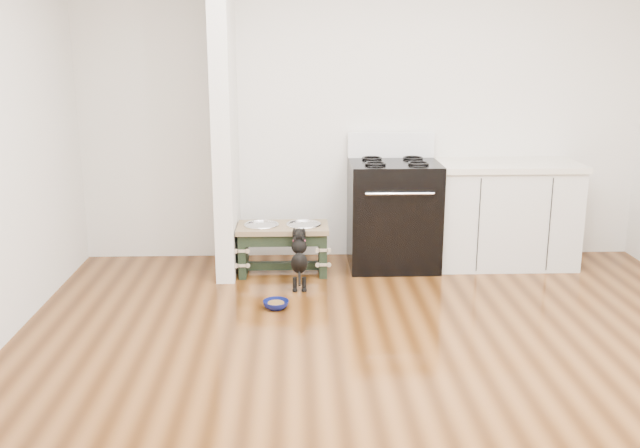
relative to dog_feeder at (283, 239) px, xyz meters
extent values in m
plane|color=#3E210B|center=(0.71, -1.97, -0.30)|extent=(5.00, 5.00, 0.00)
plane|color=silver|center=(0.71, 0.53, 1.05)|extent=(5.00, 0.00, 5.00)
plane|color=silver|center=(0.71, -4.47, 1.05)|extent=(5.00, 0.00, 5.00)
cube|color=silver|center=(-0.47, 0.13, 1.05)|extent=(0.15, 0.80, 2.70)
cube|color=black|center=(0.96, 0.19, 0.16)|extent=(0.76, 0.65, 0.92)
cube|color=black|center=(0.96, -0.12, 0.10)|extent=(0.58, 0.02, 0.50)
cylinder|color=silver|center=(0.96, -0.16, 0.42)|extent=(0.56, 0.02, 0.02)
cube|color=white|center=(0.96, 0.46, 0.73)|extent=(0.76, 0.08, 0.22)
torus|color=black|center=(0.78, 0.05, 0.63)|extent=(0.18, 0.18, 0.02)
torus|color=black|center=(1.14, 0.05, 0.63)|extent=(0.18, 0.18, 0.02)
torus|color=black|center=(0.78, 0.33, 0.63)|extent=(0.18, 0.18, 0.02)
torus|color=black|center=(1.14, 0.33, 0.63)|extent=(0.18, 0.18, 0.02)
cube|color=silver|center=(1.94, 0.21, 0.13)|extent=(1.20, 0.60, 0.86)
cube|color=beige|center=(1.94, 0.21, 0.59)|extent=(1.24, 0.64, 0.05)
cube|color=black|center=(1.94, -0.05, -0.25)|extent=(1.20, 0.06, 0.10)
cube|color=black|center=(-0.34, 0.01, -0.11)|extent=(0.06, 0.37, 0.38)
cube|color=black|center=(0.34, 0.01, -0.11)|extent=(0.06, 0.37, 0.38)
cube|color=black|center=(0.00, -0.16, 0.03)|extent=(0.61, 0.03, 0.09)
cube|color=black|center=(0.00, 0.01, -0.24)|extent=(0.61, 0.06, 0.06)
cube|color=brown|center=(0.00, 0.01, 0.10)|extent=(0.76, 0.41, 0.04)
cylinder|color=silver|center=(-0.18, 0.01, 0.10)|extent=(0.26, 0.26, 0.05)
cylinder|color=silver|center=(0.18, 0.01, 0.10)|extent=(0.26, 0.26, 0.05)
torus|color=silver|center=(-0.18, 0.01, 0.13)|extent=(0.30, 0.30, 0.02)
torus|color=silver|center=(0.18, 0.01, 0.13)|extent=(0.30, 0.30, 0.02)
cylinder|color=black|center=(0.10, -0.46, -0.24)|extent=(0.03, 0.03, 0.12)
cylinder|color=black|center=(0.17, -0.46, -0.24)|extent=(0.03, 0.03, 0.12)
sphere|color=black|center=(0.10, -0.48, -0.29)|extent=(0.04, 0.04, 0.04)
sphere|color=black|center=(0.17, -0.48, -0.29)|extent=(0.04, 0.04, 0.04)
ellipsoid|color=black|center=(0.14, -0.39, -0.09)|extent=(0.13, 0.31, 0.28)
sphere|color=black|center=(0.14, -0.29, 0.02)|extent=(0.13, 0.13, 0.13)
sphere|color=black|center=(0.14, -0.26, 0.10)|extent=(0.11, 0.11, 0.11)
sphere|color=black|center=(0.10, -0.18, 0.10)|extent=(0.04, 0.04, 0.04)
sphere|color=black|center=(0.17, -0.18, 0.10)|extent=(0.04, 0.04, 0.04)
cylinder|color=black|center=(0.14, -0.51, -0.18)|extent=(0.02, 0.09, 0.10)
torus|color=#EC456A|center=(0.14, -0.27, 0.06)|extent=(0.10, 0.07, 0.09)
imported|color=#0B1250|center=(-0.04, -0.83, -0.27)|extent=(0.20, 0.20, 0.06)
cylinder|color=#4F3516|center=(-0.04, -0.83, -0.26)|extent=(0.12, 0.12, 0.02)
camera|label=1|loc=(0.12, -5.80, 1.62)|focal=40.00mm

